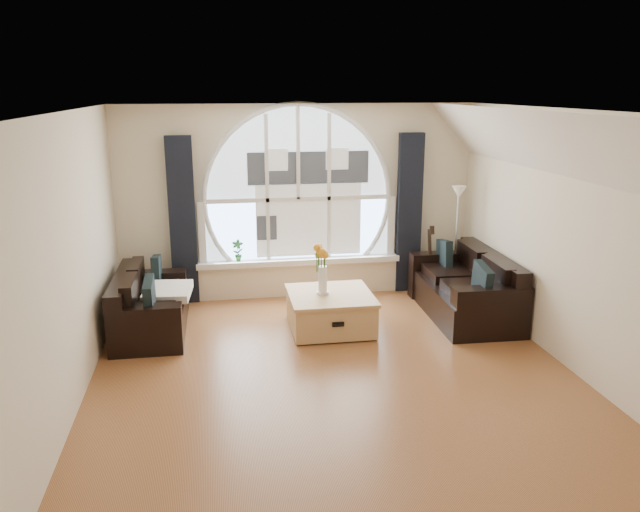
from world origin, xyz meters
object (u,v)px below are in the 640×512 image
(coffee_chest, at_px, (330,310))
(floor_lamp, at_px, (456,243))
(vase_flowers, at_px, (323,263))
(sofa_right, at_px, (464,286))
(potted_plant, at_px, (238,250))
(guitar, at_px, (428,261))
(sofa_left, at_px, (150,300))

(coffee_chest, bearing_deg, floor_lamp, 25.26)
(vase_flowers, bearing_deg, floor_lamp, 23.55)
(sofa_right, distance_m, potted_plant, 3.13)
(vase_flowers, height_order, guitar, vase_flowers)
(sofa_left, distance_m, floor_lamp, 4.21)
(sofa_left, bearing_deg, potted_plant, 43.89)
(sofa_left, relative_size, floor_lamp, 1.02)
(vase_flowers, height_order, floor_lamp, floor_lamp)
(guitar, bearing_deg, potted_plant, 173.62)
(sofa_right, bearing_deg, coffee_chest, -172.34)
(potted_plant, bearing_deg, floor_lamp, -8.54)
(sofa_right, bearing_deg, floor_lamp, 80.37)
(vase_flowers, bearing_deg, sofa_left, 172.07)
(vase_flowers, xyz_separation_m, floor_lamp, (2.06, 0.90, -0.05))
(potted_plant, bearing_deg, sofa_right, -22.38)
(coffee_chest, bearing_deg, sofa_right, 6.07)
(vase_flowers, bearing_deg, sofa_right, 4.97)
(sofa_left, distance_m, guitar, 3.84)
(sofa_right, bearing_deg, potted_plant, 159.49)
(vase_flowers, xyz_separation_m, guitar, (1.69, 0.99, -0.32))
(coffee_chest, relative_size, floor_lamp, 0.64)
(vase_flowers, bearing_deg, coffee_chest, -11.03)
(potted_plant, bearing_deg, sofa_left, -136.49)
(vase_flowers, bearing_deg, guitar, 30.29)
(sofa_right, height_order, guitar, guitar)
(sofa_left, relative_size, coffee_chest, 1.60)
(sofa_right, relative_size, floor_lamp, 1.17)
(sofa_right, bearing_deg, guitar, 106.77)
(coffee_chest, distance_m, vase_flowers, 0.61)
(sofa_left, xyz_separation_m, potted_plant, (1.12, 1.06, 0.30))
(sofa_right, distance_m, floor_lamp, 0.85)
(floor_lamp, xyz_separation_m, potted_plant, (-3.03, 0.45, -0.10))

